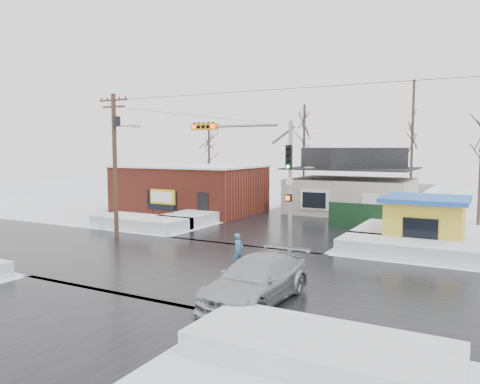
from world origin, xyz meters
The scene contains 21 objects.
ground centered at (0.00, 0.00, 0.00)m, with size 120.00×120.00×0.00m, color white.
road_ns centered at (0.00, 0.00, 0.01)m, with size 10.00×120.00×0.02m, color black.
road_ew centered at (0.00, 0.00, 0.01)m, with size 120.00×10.00×0.02m, color black.
snowbank_nw centered at (-9.00, 7.00, 0.40)m, with size 7.00×3.00×0.80m, color white.
snowbank_ne centered at (9.00, 7.00, 0.40)m, with size 7.00×3.00×0.80m, color white.
snowbank_se centered at (9.00, -7.00, 0.35)m, with size 7.00×3.00×0.70m, color white.
snowbank_nside_w centered at (-7.00, 12.00, 0.40)m, with size 3.00×8.00×0.80m, color white.
snowbank_nside_e centered at (7.00, 12.00, 0.40)m, with size 3.00×8.00×0.80m, color white.
traffic_signal centered at (2.43, 2.97, 4.54)m, with size 6.05×0.68×7.00m.
utility_pole centered at (-7.93, 3.50, 5.11)m, with size 3.15×0.44×9.00m.
brick_building centered at (-11.00, 15.99, 2.08)m, with size 12.20×8.20×4.12m.
marquee_sign centered at (-9.00, 9.49, 1.92)m, with size 2.20×0.21×2.55m.
house centered at (2.00, 22.00, 2.62)m, with size 10.40×8.40×5.76m.
kiosk centered at (9.50, 9.99, 1.46)m, with size 4.60×4.60×2.88m.
fence centered at (6.50, 14.00, 0.90)m, with size 8.00×0.12×1.80m, color black.
tree_far_left centered at (-4.00, 26.00, 7.95)m, with size 3.00×3.00×10.00m.
tree_far_mid centered at (6.00, 28.00, 9.54)m, with size 3.00×3.00×12.00m.
tree_far_west centered at (-14.00, 24.00, 6.36)m, with size 3.00×3.00×8.00m.
pedestrian centered at (2.24, 0.87, 0.78)m, with size 0.57×0.37×1.56m, color teal.
car centered at (5.36, -3.48, 0.82)m, with size 2.29×5.64×1.64m, color #A9ABB1.
shopping_bag centered at (2.55, 0.90, 0.17)m, with size 0.28×0.12×0.35m, color black.
Camera 1 is at (12.81, -18.45, 5.64)m, focal length 35.00 mm.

